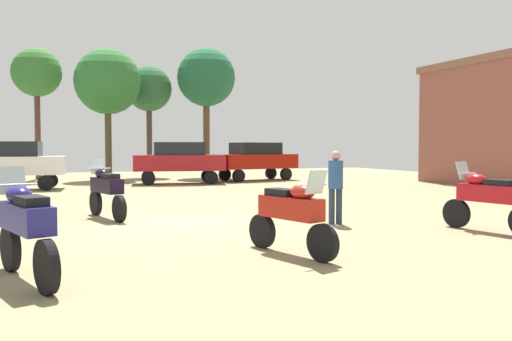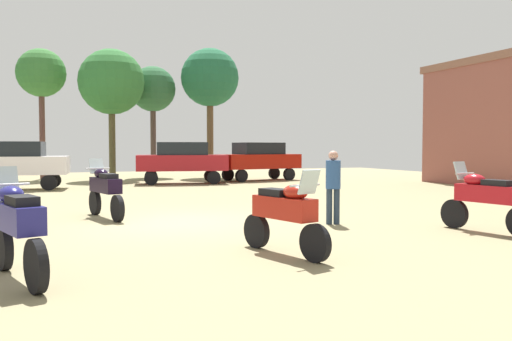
{
  "view_description": "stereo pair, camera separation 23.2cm",
  "coord_description": "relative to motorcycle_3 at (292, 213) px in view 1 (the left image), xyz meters",
  "views": [
    {
      "loc": [
        -2.96,
        -12.07,
        1.81
      ],
      "look_at": [
        3.23,
        2.9,
        1.07
      ],
      "focal_mm": 36.71,
      "sensor_mm": 36.0,
      "label": 1
    },
    {
      "loc": [
        -2.75,
        -12.16,
        1.81
      ],
      "look_at": [
        3.23,
        2.9,
        1.07
      ],
      "focal_mm": 36.71,
      "sensor_mm": 36.0,
      "label": 2
    }
  ],
  "objects": [
    {
      "name": "tree_5",
      "position": [
        -3.92,
        23.22,
        5.02
      ],
      "size": [
        2.62,
        2.62,
        7.12
      ],
      "color": "brown",
      "rests_on": "ground"
    },
    {
      "name": "car_5",
      "position": [
        2.35,
        16.95,
        0.47
      ],
      "size": [
        4.55,
        2.53,
        2.0
      ],
      "rotation": [
        0.0,
        0.0,
        1.39
      ],
      "color": "black",
      "rests_on": "ground"
    },
    {
      "name": "ground_plane",
      "position": [
        -0.86,
        4.37,
        -0.71
      ],
      "size": [
        44.0,
        52.0,
        0.02
      ],
      "color": "#8F845E"
    },
    {
      "name": "person_1",
      "position": [
        2.47,
        2.7,
        0.28
      ],
      "size": [
        0.45,
        0.45,
        1.7
      ],
      "rotation": [
        0.0,
        0.0,
        5.87
      ],
      "color": "#243347",
      "rests_on": "ground"
    },
    {
      "name": "tree_6",
      "position": [
        5.33,
        22.13,
        5.11
      ],
      "size": [
        3.42,
        3.42,
        7.59
      ],
      "color": "brown",
      "rests_on": "ground"
    },
    {
      "name": "motorcycle_4",
      "position": [
        -4.02,
        -0.18,
        0.04
      ],
      "size": [
        0.85,
        2.17,
        1.51
      ],
      "rotation": [
        0.0,
        0.0,
        0.3
      ],
      "color": "black",
      "rests_on": "ground"
    },
    {
      "name": "car_4",
      "position": [
        6.7,
        17.81,
        0.47
      ],
      "size": [
        4.55,
        2.51,
        2.0
      ],
      "rotation": [
        0.0,
        0.0,
        1.74
      ],
      "color": "black",
      "rests_on": "ground"
    },
    {
      "name": "motorcycle_6",
      "position": [
        -2.32,
        5.7,
        0.03
      ],
      "size": [
        0.78,
        2.23,
        1.48
      ],
      "rotation": [
        0.0,
        0.0,
        0.24
      ],
      "color": "black",
      "rests_on": "ground"
    },
    {
      "name": "motorcycle_3",
      "position": [
        0.0,
        0.0,
        0.0
      ],
      "size": [
        0.79,
        2.03,
        1.44
      ],
      "rotation": [
        0.0,
        0.0,
        3.42
      ],
      "color": "black",
      "rests_on": "ground"
    },
    {
      "name": "car_3",
      "position": [
        -4.98,
        16.0,
        0.47
      ],
      "size": [
        4.49,
        2.33,
        2.0
      ],
      "rotation": [
        0.0,
        0.0,
        1.44
      ],
      "color": "black",
      "rests_on": "ground"
    },
    {
      "name": "tree_4",
      "position": [
        2.2,
        23.49,
        4.44
      ],
      "size": [
        2.68,
        2.68,
        6.55
      ],
      "color": "#4D3B36",
      "rests_on": "ground"
    },
    {
      "name": "tree_3",
      "position": [
        -0.37,
        21.72,
        4.57
      ],
      "size": [
        3.55,
        3.55,
        7.09
      ],
      "color": "#4E482A",
      "rests_on": "ground"
    },
    {
      "name": "motorcycle_11",
      "position": [
        4.81,
        0.49,
        0.02
      ],
      "size": [
        0.71,
        2.16,
        1.47
      ],
      "rotation": [
        0.0,
        0.0,
        0.2
      ],
      "color": "black",
      "rests_on": "ground"
    }
  ]
}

